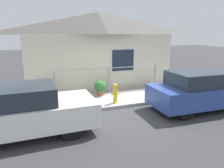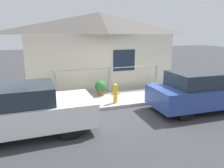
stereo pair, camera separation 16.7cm
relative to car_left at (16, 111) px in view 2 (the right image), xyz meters
name	(u,v)px [view 2 (the right image)]	position (x,y,z in m)	size (l,w,h in m)	color
ground_plane	(126,108)	(3.72, 1.06, -0.72)	(60.00, 60.00, 0.00)	#38383A
sidewalk	(116,99)	(3.72, 2.08, -0.66)	(24.00, 2.05, 0.12)	#9E9E99
house	(100,28)	(3.72, 4.41, 2.28)	(7.51, 2.23, 3.75)	beige
fence	(110,78)	(3.72, 2.96, 0.03)	(4.90, 0.10, 1.16)	#999993
car_left	(16,111)	(0.00, 0.00, 0.00)	(4.24, 1.77, 1.42)	white
car_right	(201,91)	(6.24, 0.00, -0.01)	(3.81, 1.77, 1.43)	#2D4793
fire_hydrant	(115,93)	(3.43, 1.43, -0.20)	(0.35, 0.16, 0.77)	yellow
potted_plant_near_hydrant	(101,87)	(3.20, 2.63, -0.25)	(0.51, 0.51, 0.65)	#9E5638
potted_plant_by_fence	(44,93)	(0.83, 2.81, -0.34)	(0.35, 0.35, 0.48)	slate
potted_plant_corner	(153,87)	(5.51, 2.21, -0.35)	(0.35, 0.35, 0.46)	brown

